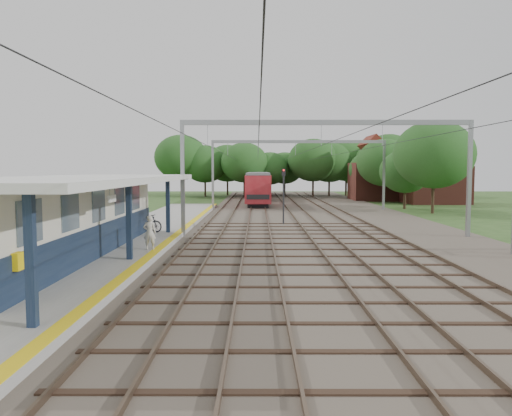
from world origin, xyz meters
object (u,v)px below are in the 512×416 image
object	(u,v)px
signal_post	(284,190)
person	(150,232)
bicycle	(147,223)
train	(258,185)

from	to	relation	value
signal_post	person	bearing A→B (deg)	-114.68
signal_post	bicycle	bearing A→B (deg)	-138.28
signal_post	train	bearing A→B (deg)	96.18
bicycle	train	xyz separation A→B (m)	(6.64, 38.64, 1.14)
bicycle	train	distance (m)	39.23
train	signal_post	world-z (taller)	signal_post
bicycle	signal_post	size ratio (longest dim) A/B	0.45
train	signal_post	size ratio (longest dim) A/B	8.33
person	signal_post	bearing A→B (deg)	-122.98
bicycle	signal_post	world-z (taller)	signal_post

